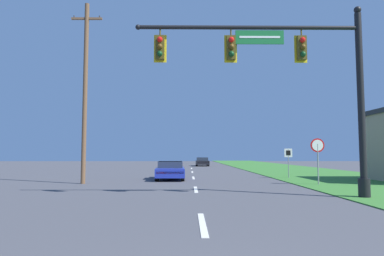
# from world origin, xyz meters

# --- Properties ---
(grass_verge_right) EXTENTS (10.00, 110.00, 0.04)m
(grass_verge_right) POSITION_xyz_m (10.50, 30.00, 0.02)
(grass_verge_right) COLOR #38752D
(grass_verge_right) RESTS_ON ground
(road_center_line) EXTENTS (0.16, 34.80, 0.01)m
(road_center_line) POSITION_xyz_m (0.00, 22.00, 0.01)
(road_center_line) COLOR silver
(road_center_line) RESTS_ON ground
(signal_mast) EXTENTS (9.06, 0.47, 7.52)m
(signal_mast) POSITION_xyz_m (3.95, 10.80, 4.68)
(signal_mast) COLOR black
(signal_mast) RESTS_ON grass_verge_right
(car_ahead) EXTENTS (2.01, 4.67, 1.19)m
(car_ahead) POSITION_xyz_m (-1.57, 20.68, 0.61)
(car_ahead) COLOR black
(car_ahead) RESTS_ON ground
(far_car) EXTENTS (1.82, 4.57, 1.19)m
(far_car) POSITION_xyz_m (1.60, 46.68, 0.60)
(far_car) COLOR black
(far_car) RESTS_ON ground
(stop_sign) EXTENTS (0.76, 0.07, 2.50)m
(stop_sign) POSITION_xyz_m (6.75, 16.37, 1.86)
(stop_sign) COLOR gray
(stop_sign) RESTS_ON grass_verge_right
(route_sign_post) EXTENTS (0.55, 0.06, 2.03)m
(route_sign_post) POSITION_xyz_m (6.68, 21.68, 1.53)
(route_sign_post) COLOR gray
(route_sign_post) RESTS_ON grass_verge_right
(utility_pole_near) EXTENTS (1.80, 0.26, 10.55)m
(utility_pole_near) POSITION_xyz_m (-6.35, 17.29, 5.44)
(utility_pole_near) COLOR brown
(utility_pole_near) RESTS_ON ground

